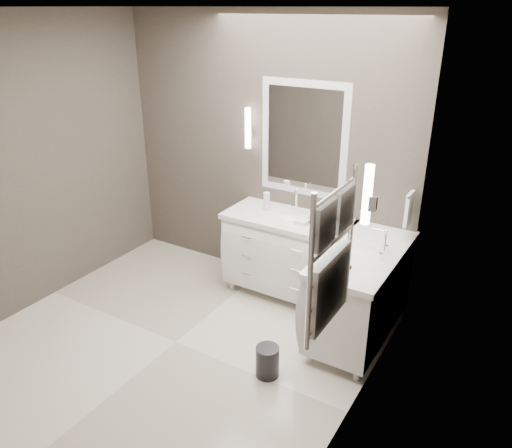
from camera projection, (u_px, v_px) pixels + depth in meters
The scene contains 20 objects.
floor at pixel (176, 342), 4.38m from camera, with size 3.20×3.00×0.01m, color beige.
ceiling at pixel (149, 6), 3.29m from camera, with size 3.20×3.00×0.01m, color white.
wall_back at pixel (263, 153), 5.01m from camera, with size 3.20×0.01×2.70m, color #453D37.
wall_left at pixel (31, 166), 4.60m from camera, with size 0.01×3.00×2.70m, color #453D37.
wall_right at pixel (364, 246), 3.07m from camera, with size 0.01×3.00×2.70m, color #453D37.
vanity_back at pixel (288, 251), 4.93m from camera, with size 1.24×0.59×0.97m.
vanity_right at pixel (360, 289), 4.26m from camera, with size 0.59×1.24×0.97m.
mirror_back at pixel (303, 139), 4.71m from camera, with size 0.90×0.02×1.10m.
mirror_right at pixel (402, 179), 3.63m from camera, with size 0.02×0.90×1.10m.
sconce_back at pixel (248, 129), 4.92m from camera, with size 0.06×0.06×0.40m.
sconce_right at pixel (367, 196), 3.19m from camera, with size 0.06×0.06×0.40m.
towel_bar_corner at pixel (409, 208), 4.27m from camera, with size 0.03×0.22×0.30m.
towel_ladder at pixel (330, 264), 2.77m from camera, with size 0.06×0.58×0.90m.
waste_bin at pixel (267, 361), 3.94m from camera, with size 0.19×0.19×0.26m, color black.
amenity_tray_back at pixel (316, 221), 4.65m from camera, with size 0.17×0.13×0.03m, color black.
amenity_tray_right at pixel (339, 268), 3.83m from camera, with size 0.12×0.16×0.02m, color black.
water_bottle at pixel (267, 201), 4.91m from camera, with size 0.06×0.06×0.18m, color silver.
soap_bottle_a at pixel (314, 211), 4.65m from camera, with size 0.07×0.07×0.15m, color white.
soap_bottle_b at pixel (318, 217), 4.59m from camera, with size 0.08×0.08×0.10m, color black.
soap_bottle_c at pixel (340, 257), 3.79m from camera, with size 0.06×0.06×0.16m, color white.
Camera 1 is at (2.46, -2.71, 2.71)m, focal length 35.00 mm.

